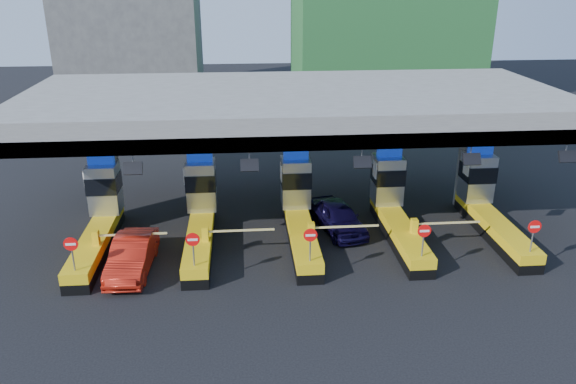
{
  "coord_description": "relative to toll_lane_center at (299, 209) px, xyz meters",
  "views": [
    {
      "loc": [
        -2.81,
        -26.15,
        12.7
      ],
      "look_at": [
        -0.57,
        0.0,
        2.45
      ],
      "focal_mm": 35.0,
      "sensor_mm": 36.0,
      "label": 1
    }
  ],
  "objects": [
    {
      "name": "red_car",
      "position": [
        -7.92,
        -3.3,
        -0.62
      ],
      "size": [
        1.84,
        4.79,
        1.56
      ],
      "primitive_type": "imported",
      "rotation": [
        0.0,
        0.0,
        -0.04
      ],
      "color": "#A8190C",
      "rests_on": "ground"
    },
    {
      "name": "ground",
      "position": [
        -0.0,
        -0.28,
        -1.4
      ],
      "size": [
        120.0,
        120.0,
        0.0
      ],
      "primitive_type": "plane",
      "color": "black",
      "rests_on": "ground"
    },
    {
      "name": "toll_lane_right",
      "position": [
        5.0,
        0.0,
        0.0
      ],
      "size": [
        4.43,
        8.0,
        4.16
      ],
      "color": "black",
      "rests_on": "ground"
    },
    {
      "name": "toll_canopy",
      "position": [
        -0.0,
        2.59,
        4.74
      ],
      "size": [
        28.0,
        12.09,
        7.0
      ],
      "color": "slate",
      "rests_on": "ground"
    },
    {
      "name": "bg_building_concrete",
      "position": [
        -14.0,
        35.72,
        7.6
      ],
      "size": [
        14.0,
        10.0,
        18.0
      ],
      "primitive_type": "cube",
      "color": "#4C4C49",
      "rests_on": "ground"
    },
    {
      "name": "toll_lane_far_right",
      "position": [
        10.0,
        0.0,
        0.0
      ],
      "size": [
        4.43,
        8.0,
        4.16
      ],
      "color": "black",
      "rests_on": "ground"
    },
    {
      "name": "toll_lane_left",
      "position": [
        -5.0,
        0.0,
        0.0
      ],
      "size": [
        4.43,
        8.0,
        4.16
      ],
      "color": "black",
      "rests_on": "ground"
    },
    {
      "name": "toll_lane_far_left",
      "position": [
        -10.0,
        0.0,
        0.0
      ],
      "size": [
        4.43,
        8.0,
        4.16
      ],
      "color": "black",
      "rests_on": "ground"
    },
    {
      "name": "toll_lane_center",
      "position": [
        0.0,
        0.0,
        0.0
      ],
      "size": [
        4.43,
        8.0,
        4.16
      ],
      "color": "black",
      "rests_on": "ground"
    },
    {
      "name": "van",
      "position": [
        2.11,
        0.17,
        -0.61
      ],
      "size": [
        2.89,
        4.91,
        1.57
      ],
      "primitive_type": "imported",
      "rotation": [
        0.0,
        0.0,
        0.24
      ],
      "color": "black",
      "rests_on": "ground"
    }
  ]
}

